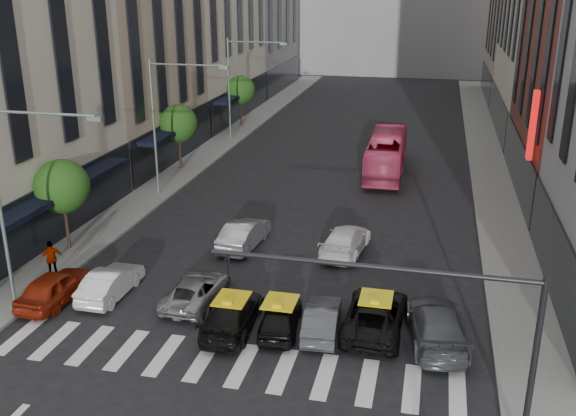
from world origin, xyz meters
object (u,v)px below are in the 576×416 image
Objects in this scene: pedestrian_far at (52,259)px; car_white_front at (111,282)px; taxi_center at (280,316)px; streetlamp_far at (239,76)px; streetlamp_mid at (166,110)px; streetlamp_near at (15,181)px; car_red at (55,287)px; bus at (386,154)px; taxi_left at (232,314)px.

car_white_front is at bearing 125.18° from pedestrian_far.
taxi_center is at bearing 171.79° from car_white_front.
streetlamp_far reaches higher than taxi_center.
streetlamp_mid is at bearing -90.00° from streetlamp_far.
taxi_center is (11.45, -31.65, -5.24)m from streetlamp_far.
taxi_center is at bearing 1.74° from streetlamp_near.
streetlamp_near is 2.07× the size of car_red.
streetlamp_mid is (0.00, 16.00, 0.00)m from streetlamp_near.
streetlamp_near is 32.00m from streetlamp_far.
streetlamp_far is (0.00, 16.00, 0.00)m from streetlamp_mid.
car_red is at bearing 61.17° from bus.
car_red reaches higher than taxi_left.
bus reaches higher than car_red.
bus is 26.40m from pedestrian_far.
car_white_front is at bearing 64.39° from bus.
streetlamp_mid is at bearing -84.88° from car_red.
taxi_center is 0.36× the size of bus.
streetlamp_mid is at bearing -131.60° from pedestrian_far.
taxi_left is 1.23× the size of taxi_center.
car_red is 1.04× the size of car_white_front.
streetlamp_near is at bearing -90.00° from streetlamp_far.
pedestrian_far is at bearing -17.15° from taxi_left.
streetlamp_mid is at bearing -77.67° from car_white_front.
car_white_front is 3.81m from pedestrian_far.
streetlamp_far reaches higher than bus.
streetlamp_near reaches higher than car_white_front.
streetlamp_mid is 2.14× the size of car_white_front.
streetlamp_far reaches higher than pedestrian_far.
car_red is 2.35× the size of pedestrian_far.
pedestrian_far is (-14.35, -22.15, -0.44)m from bus.
streetlamp_mid is 1.88× the size of taxi_left.
streetlamp_mid is 16.90m from bus.
car_red is at bearing 26.66° from car_white_front.
streetlamp_near is 1.00× the size of streetlamp_far.
taxi_left reaches higher than taxi_center.
taxi_left is at bearing 166.57° from car_white_front.
streetlamp_mid is 19.26m from taxi_left.
car_white_front is 2.27× the size of pedestrian_far.
streetlamp_near is 0.83× the size of bus.
car_red is (0.84, 0.53, -5.16)m from streetlamp_near.
streetlamp_far is 0.83× the size of bus.
taxi_left is (9.44, -15.96, -5.21)m from streetlamp_mid.
streetlamp_near is 12.60m from taxi_center.
car_red reaches higher than taxi_center.
taxi_center is (8.41, -1.27, -0.03)m from car_white_front.
streetlamp_mid is 2.31× the size of taxi_center.
car_red is 0.40× the size of bus.
streetlamp_near reaches higher than taxi_left.
taxi_left is at bearing -73.54° from streetlamp_far.
streetlamp_far is 2.31× the size of taxi_center.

